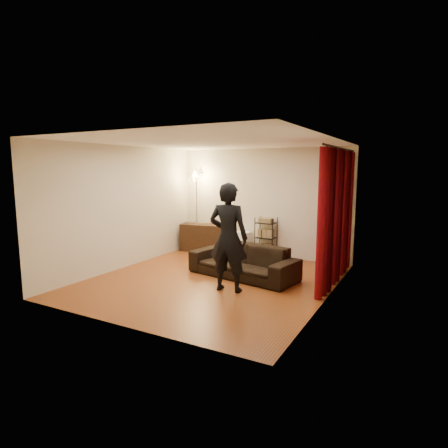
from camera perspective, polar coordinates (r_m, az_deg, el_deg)
The scene contains 14 objects.
floor at distance 7.53m, azimuth -1.78°, elevation -8.55°, with size 5.00×5.00×0.00m, color brown.
ceiling at distance 7.22m, azimuth -1.88°, elevation 12.41°, with size 5.00×5.00×0.00m, color white.
wall_back at distance 9.48m, azimuth 5.85°, elevation 3.25°, with size 5.00×5.00×0.00m, color beige.
wall_front at distance 5.27m, azimuth -15.72°, elevation -1.14°, with size 5.00×5.00×0.00m, color beige.
wall_left at distance 8.60m, azimuth -14.88°, elevation 2.49°, with size 5.00×5.00×0.00m, color beige.
wall_right at distance 6.42m, azimuth 15.77°, elevation 0.52°, with size 5.00×5.00×0.00m, color beige.
curtain_rod at distance 7.49m, azimuth 17.36°, elevation 10.97°, with size 0.04×0.04×2.65m, color black.
curtain at distance 7.55m, azimuth 16.77°, elevation 1.04°, with size 0.22×2.65×2.55m, color #610504, non-canonical shape.
sofa at distance 7.69m, azimuth 2.91°, elevation -5.66°, with size 2.25×0.88×0.66m, color black.
person at distance 6.68m, azimuth 0.66°, elevation -2.07°, with size 0.72×0.47×1.96m, color black.
media_cabinet at distance 10.08m, azimuth -3.02°, elevation -2.09°, with size 1.24×0.47×0.73m, color #321F10.
storage_boxes at distance 9.63m, azimuth 3.04°, elevation -2.95°, with size 0.37×0.29×0.61m, color silver, non-canonical shape.
wire_shelf at distance 9.31m, azimuth 6.40°, elevation -2.09°, with size 0.46×0.32×1.01m, color black, non-canonical shape.
floor_lamp at distance 9.99m, azimuth -4.19°, elevation 2.05°, with size 0.39×0.39×2.19m, color silver, non-canonical shape.
Camera 1 is at (3.65, -6.21, 2.20)m, focal length 30.00 mm.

